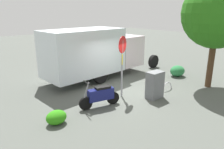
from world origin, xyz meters
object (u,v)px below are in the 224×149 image
(utility_cabinet, at_px, (155,85))
(street_tree, at_px, (218,13))
(motorcycle, at_px, (100,95))
(bike_rack_hoop, at_px, (167,90))
(box_truck_near, at_px, (96,51))
(stop_sign, at_px, (122,57))

(utility_cabinet, bearing_deg, street_tree, 165.98)
(motorcycle, bearing_deg, utility_cabinet, 174.29)
(motorcycle, height_order, utility_cabinet, utility_cabinet)
(motorcycle, height_order, street_tree, street_tree)
(motorcycle, height_order, bike_rack_hoop, motorcycle)
(street_tree, bearing_deg, box_truck_near, -54.57)
(bike_rack_hoop, bearing_deg, motorcycle, -8.87)
(stop_sign, height_order, utility_cabinet, stop_sign)
(box_truck_near, xyz_separation_m, stop_sign, (0.86, 3.17, 0.26))
(motorcycle, xyz_separation_m, utility_cabinet, (-2.50, 0.83, 0.11))
(bike_rack_hoop, bearing_deg, street_tree, 152.80)
(stop_sign, height_order, street_tree, street_tree)
(street_tree, distance_m, bike_rack_hoop, 4.46)
(motorcycle, relative_size, utility_cabinet, 1.42)
(box_truck_near, xyz_separation_m, utility_cabinet, (-0.20, 4.24, -1.00))
(stop_sign, bearing_deg, bike_rack_hoop, 160.43)
(motorcycle, height_order, stop_sign, stop_sign)
(box_truck_near, distance_m, stop_sign, 3.29)
(street_tree, bearing_deg, bike_rack_hoop, -27.20)
(stop_sign, bearing_deg, utility_cabinet, 134.67)
(motorcycle, relative_size, bike_rack_hoop, 2.10)
(box_truck_near, distance_m, bike_rack_hoop, 4.58)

